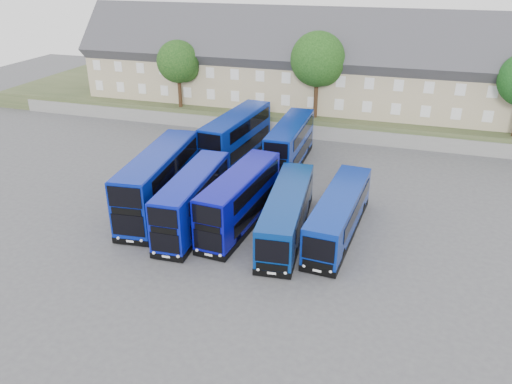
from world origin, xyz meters
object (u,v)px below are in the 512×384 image
object	(u,v)px
tree_west	(179,63)
coach_east_a	(287,214)
dd_front_left	(159,182)
dd_front_mid	(193,202)
tree_mid	(319,61)

from	to	relation	value
tree_west	coach_east_a	bearing A→B (deg)	-50.22
dd_front_left	tree_west	distance (m)	23.20
dd_front_left	tree_west	world-z (taller)	tree_west
dd_front_mid	tree_mid	bearing A→B (deg)	76.74
coach_east_a	tree_west	world-z (taller)	tree_west
tree_west	tree_mid	bearing A→B (deg)	1.79
coach_east_a	tree_mid	xyz separation A→B (m)	(-2.37, 22.56, 6.52)
dd_front_left	coach_east_a	distance (m)	10.42
dd_front_left	dd_front_mid	xyz separation A→B (m)	(3.59, -1.73, -0.29)
dd_front_left	dd_front_mid	size ratio (longest dim) A/B	1.15
coach_east_a	tree_west	size ratio (longest dim) A/B	1.53
tree_west	tree_mid	distance (m)	16.04
tree_west	dd_front_mid	bearing A→B (deg)	-63.22
coach_east_a	dd_front_left	bearing A→B (deg)	170.27
coach_east_a	tree_mid	bearing A→B (deg)	90.79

